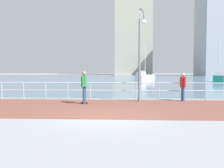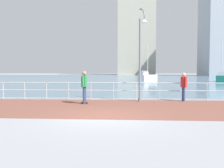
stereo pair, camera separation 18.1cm
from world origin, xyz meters
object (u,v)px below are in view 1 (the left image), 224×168
object	(u,v)px
lamppost	(141,50)
skateboarder	(84,84)
bystander	(183,84)
sailboat_ivory	(144,77)
sailboat_white	(218,78)

from	to	relation	value
lamppost	skateboarder	distance (m)	3.80
bystander	skateboarder	bearing A→B (deg)	-164.71
lamppost	bystander	world-z (taller)	lamppost
lamppost	sailboat_ivory	bearing A→B (deg)	84.95
lamppost	skateboarder	size ratio (longest dim) A/B	3.03
lamppost	skateboarder	xyz separation A→B (m)	(-3.09, -1.13, -1.90)
sailboat_ivory	bystander	bearing A→B (deg)	-90.44
skateboarder	bystander	size ratio (longest dim) A/B	1.06
sailboat_ivory	skateboarder	bearing A→B (deg)	-100.25
bystander	sailboat_white	size ratio (longest dim) A/B	0.24
skateboarder	bystander	bearing A→B (deg)	15.29
skateboarder	lamppost	bearing A→B (deg)	20.14
sailboat_white	sailboat_ivory	bearing A→B (deg)	153.64
lamppost	bystander	bearing A→B (deg)	9.01
lamppost	bystander	size ratio (longest dim) A/B	3.20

